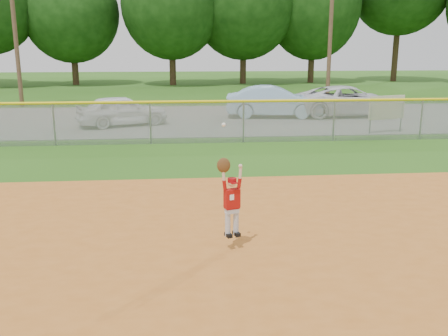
# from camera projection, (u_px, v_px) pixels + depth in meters

# --- Properties ---
(ground) EXTENTS (120.00, 120.00, 0.00)m
(ground) POSITION_uv_depth(u_px,v_px,m) (119.00, 261.00, 8.19)
(ground) COLOR #265413
(ground) RESTS_ON ground
(parking_strip) EXTENTS (44.00, 10.00, 0.03)m
(parking_strip) POSITION_uv_depth(u_px,v_px,m) (158.00, 119.00, 23.66)
(parking_strip) COLOR slate
(parking_strip) RESTS_ON ground
(car_white_a) EXTENTS (4.17, 2.91, 1.32)m
(car_white_a) POSITION_uv_depth(u_px,v_px,m) (122.00, 110.00, 21.63)
(car_white_a) COLOR white
(car_white_a) RESTS_ON parking_strip
(car_blue) EXTENTS (4.74, 2.19, 1.51)m
(car_blue) POSITION_uv_depth(u_px,v_px,m) (274.00, 102.00, 24.10)
(car_blue) COLOR #94BCDD
(car_blue) RESTS_ON parking_strip
(car_white_b) EXTENTS (5.41, 2.69, 1.47)m
(car_white_b) POSITION_uv_depth(u_px,v_px,m) (348.00, 101.00, 24.59)
(car_white_b) COLOR silver
(car_white_b) RESTS_ON parking_strip
(sponsor_sign) EXTENTS (1.64, 0.53, 1.51)m
(sponsor_sign) POSITION_uv_depth(u_px,v_px,m) (387.00, 109.00, 19.79)
(sponsor_sign) COLOR gray
(sponsor_sign) RESTS_ON ground
(outfield_fence) EXTENTS (40.06, 0.10, 1.55)m
(outfield_fence) POSITION_uv_depth(u_px,v_px,m) (150.00, 120.00, 17.65)
(outfield_fence) COLOR gray
(outfield_fence) RESTS_ON ground
(power_lines) EXTENTS (19.40, 0.24, 9.00)m
(power_lines) POSITION_uv_depth(u_px,v_px,m) (177.00, 23.00, 28.43)
(power_lines) COLOR #4C3823
(power_lines) RESTS_ON ground
(ballplayer) EXTENTS (0.46, 0.25, 1.96)m
(ballplayer) POSITION_uv_depth(u_px,v_px,m) (231.00, 197.00, 8.38)
(ballplayer) COLOR silver
(ballplayer) RESTS_ON ground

